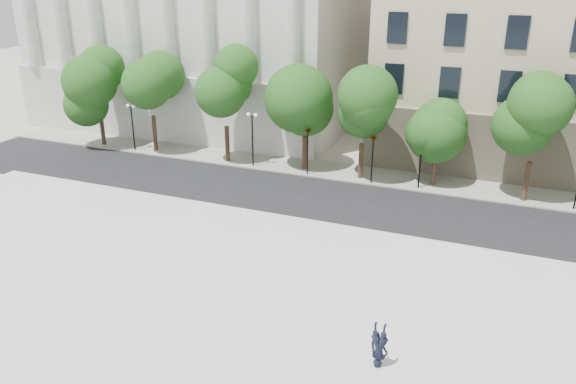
# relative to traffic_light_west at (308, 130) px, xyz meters

# --- Properties ---
(ground) EXTENTS (160.00, 160.00, 0.00)m
(ground) POSITION_rel_traffic_light_west_xyz_m (1.37, -22.30, -3.61)
(ground) COLOR beige
(ground) RESTS_ON ground
(plaza) EXTENTS (44.00, 22.00, 0.45)m
(plaza) POSITION_rel_traffic_light_west_xyz_m (1.37, -19.30, -3.39)
(plaza) COLOR silver
(plaza) RESTS_ON ground
(street) EXTENTS (60.00, 8.00, 0.02)m
(street) POSITION_rel_traffic_light_west_xyz_m (1.37, -4.30, -3.60)
(street) COLOR black
(street) RESTS_ON ground
(far_sidewalk) EXTENTS (60.00, 4.00, 0.12)m
(far_sidewalk) POSITION_rel_traffic_light_west_xyz_m (1.37, 1.70, -3.55)
(far_sidewalk) COLOR #AEACA1
(far_sidewalk) RESTS_ON ground
(traffic_light_west) EXTENTS (0.72, 1.59, 4.13)m
(traffic_light_west) POSITION_rel_traffic_light_west_xyz_m (0.00, 0.00, 0.00)
(traffic_light_west) COLOR black
(traffic_light_west) RESTS_ON ground
(traffic_light_east) EXTENTS (0.97, 1.96, 4.28)m
(traffic_light_east) POSITION_rel_traffic_light_west_xyz_m (4.94, 0.00, 0.16)
(traffic_light_east) COLOR black
(traffic_light_east) RESTS_ON ground
(person_lying) EXTENTS (0.77, 1.96, 0.53)m
(person_lying) POSITION_rel_traffic_light_west_xyz_m (10.15, -20.07, -2.90)
(person_lying) COLOR black
(person_lying) RESTS_ON plaza
(street_trees) EXTENTS (45.41, 5.03, 7.46)m
(street_trees) POSITION_rel_traffic_light_west_xyz_m (1.54, 0.91, 1.50)
(street_trees) COLOR #382619
(street_trees) RESTS_ON ground
(lamp_posts) EXTENTS (35.09, 0.28, 4.42)m
(lamp_posts) POSITION_rel_traffic_light_west_xyz_m (1.64, 0.30, -0.69)
(lamp_posts) COLOR black
(lamp_posts) RESTS_ON ground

